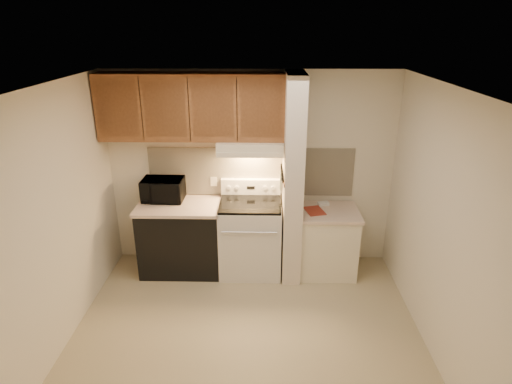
{
  "coord_description": "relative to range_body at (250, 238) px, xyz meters",
  "views": [
    {
      "loc": [
        0.17,
        -3.66,
        3.0
      ],
      "look_at": [
        0.08,
        0.75,
        1.25
      ],
      "focal_mm": 30.0,
      "sensor_mm": 36.0,
      "label": 1
    }
  ],
  "objects": [
    {
      "name": "cooktop",
      "position": [
        0.0,
        0.0,
        0.48
      ],
      "size": [
        0.74,
        0.64,
        0.03
      ],
      "primitive_type": "cube",
      "color": "black",
      "rests_on": "range_body"
    },
    {
      "name": "microwave",
      "position": [
        -1.1,
        0.15,
        0.59
      ],
      "size": [
        0.52,
        0.36,
        0.28
      ],
      "primitive_type": "imported",
      "rotation": [
        0.0,
        0.0,
        -0.02
      ],
      "color": "black",
      "rests_on": "left_countertop"
    },
    {
      "name": "knife_blade_d",
      "position": [
        0.38,
        0.04,
        0.76
      ],
      "size": [
        0.01,
        0.04,
        0.16
      ],
      "primitive_type": "cube",
      "color": "silver",
      "rests_on": "knife_strip"
    },
    {
      "name": "knife_handle_b",
      "position": [
        0.38,
        -0.14,
        0.91
      ],
      "size": [
        0.02,
        0.02,
        0.1
      ],
      "primitive_type": "cylinder",
      "color": "black",
      "rests_on": "knife_strip"
    },
    {
      "name": "range_display",
      "position": [
        0.0,
        0.24,
        0.59
      ],
      "size": [
        0.1,
        0.01,
        0.04
      ],
      "primitive_type": "cube",
      "color": "black",
      "rests_on": "range_backguard"
    },
    {
      "name": "upper_cabinets",
      "position": [
        -0.69,
        0.17,
        1.62
      ],
      "size": [
        2.18,
        0.33,
        0.77
      ],
      "primitive_type": "cube",
      "color": "brown",
      "rests_on": "wall_back"
    },
    {
      "name": "knife_blade_a",
      "position": [
        0.38,
        -0.22,
        0.76
      ],
      "size": [
        0.01,
        0.03,
        0.16
      ],
      "primitive_type": "cube",
      "color": "silver",
      "rests_on": "knife_strip"
    },
    {
      "name": "range_knob_left_inner",
      "position": [
        -0.18,
        0.24,
        0.59
      ],
      "size": [
        0.05,
        0.02,
        0.05
      ],
      "primitive_type": "cylinder",
      "rotation": [
        1.57,
        0.0,
        0.0
      ],
      "color": "silver",
      "rests_on": "range_backguard"
    },
    {
      "name": "red_folder",
      "position": [
        0.79,
        -0.02,
        0.39
      ],
      "size": [
        0.27,
        0.32,
        0.01
      ],
      "primitive_type": "cube",
      "rotation": [
        0.0,
        0.0,
        0.26
      ],
      "color": "#9A3223",
      "rests_on": "right_countertop"
    },
    {
      "name": "spoon_rest",
      "position": [
        -1.22,
        0.21,
        0.46
      ],
      "size": [
        0.23,
        0.1,
        0.02
      ],
      "primitive_type": "cube",
      "rotation": [
        0.0,
        0.0,
        0.12
      ],
      "color": "black",
      "rests_on": "left_countertop"
    },
    {
      "name": "pillar_trim",
      "position": [
        0.39,
        -0.01,
        0.84
      ],
      "size": [
        0.01,
        0.7,
        0.04
      ],
      "primitive_type": "cube",
      "color": "brown",
      "rests_on": "partition_pillar"
    },
    {
      "name": "backsplash",
      "position": [
        0.0,
        0.33,
        0.78
      ],
      "size": [
        2.6,
        0.02,
        0.63
      ],
      "primitive_type": "cube",
      "color": "#F0E2C3",
      "rests_on": "wall_back"
    },
    {
      "name": "cab_gap_b",
      "position": [
        -0.69,
        0.01,
        1.62
      ],
      "size": [
        0.01,
        0.01,
        0.73
      ],
      "primitive_type": "cube",
      "color": "black",
      "rests_on": "upper_cabinets"
    },
    {
      "name": "right_countertop",
      "position": [
        0.97,
        -0.01,
        0.37
      ],
      "size": [
        0.74,
        0.64,
        0.04
      ],
      "primitive_type": "cube",
      "color": "beige",
      "rests_on": "right_cab_base"
    },
    {
      "name": "knife_blade_c",
      "position": [
        0.38,
        -0.06,
        0.74
      ],
      "size": [
        0.01,
        0.04,
        0.2
      ],
      "primitive_type": "cube",
      "color": "silver",
      "rests_on": "knife_strip"
    },
    {
      "name": "floor",
      "position": [
        0.0,
        -1.16,
        -0.46
      ],
      "size": [
        3.6,
        3.6,
        0.0
      ],
      "primitive_type": "plane",
      "color": "tan",
      "rests_on": "ground"
    },
    {
      "name": "range_hood",
      "position": [
        0.0,
        0.12,
        1.17
      ],
      "size": [
        0.78,
        0.44,
        0.15
      ],
      "primitive_type": "cube",
      "color": "#F4EACD",
      "rests_on": "upper_cabinets"
    },
    {
      "name": "cab_door_c",
      "position": [
        -0.42,
        0.01,
        1.62
      ],
      "size": [
        0.46,
        0.01,
        0.63
      ],
      "primitive_type": "cube",
      "color": "brown",
      "rests_on": "upper_cabinets"
    },
    {
      "name": "range_knob_right_outer",
      "position": [
        0.28,
        0.24,
        0.59
      ],
      "size": [
        0.05,
        0.02,
        0.05
      ],
      "primitive_type": "cylinder",
      "rotation": [
        1.57,
        0.0,
        0.0
      ],
      "color": "silver",
      "rests_on": "range_backguard"
    },
    {
      "name": "cab_gap_c",
      "position": [
        -0.14,
        0.01,
        1.62
      ],
      "size": [
        0.01,
        0.01,
        0.73
      ],
      "primitive_type": "cube",
      "color": "black",
      "rests_on": "upper_cabinets"
    },
    {
      "name": "oven_handle",
      "position": [
        0.0,
        -0.35,
        0.26
      ],
      "size": [
        0.65,
        0.02,
        0.02
      ],
      "primitive_type": "cylinder",
      "rotation": [
        0.0,
        1.57,
        0.0
      ],
      "color": "silver",
      "rests_on": "range_body"
    },
    {
      "name": "knife_handle_a",
      "position": [
        0.38,
        -0.22,
        0.91
      ],
      "size": [
        0.02,
        0.02,
        0.1
      ],
      "primitive_type": "cylinder",
      "color": "black",
      "rests_on": "knife_strip"
    },
    {
      "name": "knife_blade_b",
      "position": [
        0.38,
        -0.15,
        0.75
      ],
      "size": [
        0.01,
        0.04,
        0.18
      ],
      "primitive_type": "cube",
      "color": "silver",
      "rests_on": "knife_strip"
    },
    {
      "name": "range_body",
      "position": [
        0.0,
        0.0,
        0.0
      ],
      "size": [
        0.76,
        0.65,
        0.92
      ],
      "primitive_type": "cube",
      "color": "silver",
      "rests_on": "floor"
    },
    {
      "name": "knife_handle_c",
      "position": [
        0.38,
        -0.05,
        0.91
      ],
      "size": [
        0.02,
        0.02,
        0.1
      ],
      "primitive_type": "cylinder",
      "color": "black",
      "rests_on": "knife_strip"
    },
    {
      "name": "oven_window",
      "position": [
        0.0,
        -0.32,
        0.04
      ],
      "size": [
        0.5,
        0.01,
        0.3
      ],
      "primitive_type": "cube",
      "color": "black",
      "rests_on": "range_body"
    },
    {
      "name": "range_backguard",
      "position": [
        0.0,
        0.28,
        0.59
      ],
      "size": [
        0.76,
        0.08,
        0.2
      ],
      "primitive_type": "cube",
      "color": "silver",
      "rests_on": "range_body"
    },
    {
      "name": "wall_back",
      "position": [
        0.0,
        0.34,
        0.79
      ],
      "size": [
        3.6,
        2.5,
        0.02
      ],
      "primitive_type": "cube",
      "rotation": [
        1.57,
        0.0,
        0.0
      ],
      "color": "silver",
      "rests_on": "floor"
    },
    {
      "name": "hood_lip",
      "position": [
        0.0,
        -0.08,
        1.12
      ],
      "size": [
        0.78,
        0.04,
        0.06
      ],
      "primitive_type": "cube",
      "color": "#F4EACD",
      "rests_on": "range_hood"
    },
    {
      "name": "knife_handle_e",
      "position": [
        0.38,
        0.09,
        0.91
      ],
      "size": [
        0.02,
        0.02,
        0.1
      ],
      "primitive_type": "cylinder",
      "color": "black",
      "rests_on": "knife_strip"
    },
    {
      "name": "cab_door_b",
      "position": [
        -0.96,
        0.01,
        1.62
      ],
      "size": [
        0.46,
        0.01,
        0.63
      ],
      "primitive_type": "cube",
      "color": "brown",
      "rests_on": "upper_cabinets"
    },
    {
      "name": "cab_door_a",
      "position": [
        -1.51,
        0.01,
        1.62
      ],
      "size": [
        0.46,
        0.01,
        0.63
      ],
      "primitive_type": "cube",
      "color": "brown",
      "rests_on": "upper_cabinets"
    },
    {
      "name": "oven_mitt",
      "position": [
        0.38,
        0.17,
        0.71
      ],
      "size": [
        0.03,
        0.09,
        0.22
      ],
      "primitive_type": "cube",
      "color": "slate",
      "rests_on": "partition_pillar"
    },
    {
      "name": "ceiling",
      "position": [
        0.0,
        -1.16,
        2.04
      ],
      "size": [
        3.6,
        3.6,
        0.0
      ],
      "primitive_type": "plane",
      "rotation": [
        3.14,
        0.0,
        0.0
      ],
      "color": "white",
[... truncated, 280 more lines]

